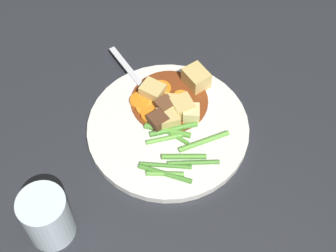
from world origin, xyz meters
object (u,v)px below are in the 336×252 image
potato_chunk_2 (173,105)px  meat_chunk_1 (165,107)px  dinner_plate (168,128)px  carrot_slice_0 (151,115)px  water_glass (47,217)px  fork (140,83)px  potato_chunk_0 (169,118)px  potato_chunk_4 (153,91)px  potato_chunk_1 (196,78)px  carrot_slice_2 (147,108)px  potato_chunk_3 (191,113)px  carrot_slice_1 (181,99)px  meat_chunk_0 (158,121)px  potato_chunk_5 (182,107)px  carrot_slice_3 (140,101)px  carrot_slice_4 (161,90)px

potato_chunk_2 → meat_chunk_1: meat_chunk_1 is taller
meat_chunk_1 → dinner_plate: bearing=-168.0°
carrot_slice_0 → water_glass: bearing=146.8°
potato_chunk_2 → fork: size_ratio=0.21×
potato_chunk_0 → potato_chunk_4: bearing=29.1°
potato_chunk_1 → fork: 0.09m
carrot_slice_2 → potato_chunk_3: (-0.01, -0.07, 0.01)m
carrot_slice_0 → water_glass: size_ratio=0.36×
carrot_slice_0 → potato_chunk_4: size_ratio=0.88×
carrot_slice_1 → potato_chunk_0: bearing=157.3°
carrot_slice_2 → meat_chunk_0: bearing=-145.8°
potato_chunk_5 → water_glass: (-0.20, 0.17, 0.02)m
potato_chunk_1 → potato_chunk_4: 0.07m
carrot_slice_0 → potato_chunk_1: (0.07, -0.07, 0.01)m
carrot_slice_3 → fork: 0.04m
dinner_plate → carrot_slice_2: (0.03, 0.04, 0.01)m
carrot_slice_2 → potato_chunk_3: bearing=-100.2°
potato_chunk_0 → potato_chunk_1: bearing=-27.6°
dinner_plate → potato_chunk_0: (0.01, -0.00, 0.02)m
carrot_slice_0 → potato_chunk_3: (0.00, -0.06, 0.01)m
carrot_slice_4 → potato_chunk_0: potato_chunk_0 is taller
potato_chunk_5 → fork: (0.05, 0.07, -0.01)m
potato_chunk_1 → meat_chunk_0: potato_chunk_1 is taller
carrot_slice_1 → carrot_slice_2: bearing=109.4°
potato_chunk_3 → carrot_slice_0: bearing=91.8°
potato_chunk_1 → fork: potato_chunk_1 is taller
carrot_slice_4 → potato_chunk_1: size_ratio=0.82×
potato_chunk_0 → meat_chunk_0: (-0.01, 0.02, 0.00)m
carrot_slice_3 → meat_chunk_0: meat_chunk_0 is taller
carrot_slice_1 → potato_chunk_3: size_ratio=1.01×
carrot_slice_3 → meat_chunk_0: 0.05m
carrot_slice_3 → potato_chunk_4: potato_chunk_4 is taller
fork → carrot_slice_4: bearing=-115.2°
carrot_slice_1 → potato_chunk_2: bearing=143.6°
carrot_slice_1 → potato_chunk_2: size_ratio=0.82×
carrot_slice_2 → meat_chunk_1: bearing=-95.4°
carrot_slice_4 → water_glass: bearing=150.1°
potato_chunk_1 → water_glass: water_glass is taller
potato_chunk_2 → meat_chunk_0: meat_chunk_0 is taller
carrot_slice_0 → meat_chunk_1: bearing=-61.7°
carrot_slice_0 → potato_chunk_0: bearing=-106.1°
carrot_slice_1 → potato_chunk_5: bearing=-171.9°
carrot_slice_0 → potato_chunk_4: (0.04, -0.00, 0.01)m
potato_chunk_0 → water_glass: 0.24m
dinner_plate → meat_chunk_0: size_ratio=9.42×
carrot_slice_0 → carrot_slice_1: (0.03, -0.05, 0.00)m
carrot_slice_2 → potato_chunk_1: 0.10m
carrot_slice_4 → potato_chunk_0: (-0.06, -0.02, 0.00)m
meat_chunk_1 → potato_chunk_0: bearing=-162.2°
water_glass → dinner_plate: bearing=-41.1°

